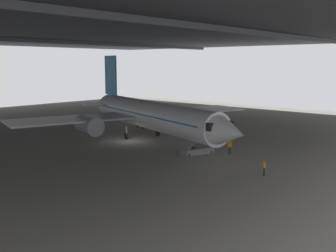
{
  "coord_description": "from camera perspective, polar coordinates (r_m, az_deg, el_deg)",
  "views": [
    {
      "loc": [
        -36.81,
        -39.6,
        10.51
      ],
      "look_at": [
        1.43,
        -5.96,
        2.61
      ],
      "focal_mm": 43.11,
      "sensor_mm": 36.0,
      "label": 1
    }
  ],
  "objects": [
    {
      "name": "ground_plane",
      "position": [
        55.08,
        -5.65,
        -2.22
      ],
      "size": [
        110.0,
        110.0,
        0.0
      ],
      "primitive_type": "plane",
      "color": "gray"
    },
    {
      "name": "hangar_structure",
      "position": [
        64.99,
        -14.45,
        13.15
      ],
      "size": [
        121.0,
        99.0,
        16.35
      ],
      "color": "#4C4F54",
      "rests_on": "ground_plane"
    },
    {
      "name": "airplane_main",
      "position": [
        55.57,
        -2.61,
        1.57
      ],
      "size": [
        36.61,
        37.03,
        11.78
      ],
      "color": "white",
      "rests_on": "ground_plane"
    },
    {
      "name": "boarding_stairs",
      "position": [
        47.62,
        4.18,
        -3.05
      ],
      "size": [
        4.49,
        2.59,
        4.72
      ],
      "color": "slate",
      "rests_on": "ground_plane"
    },
    {
      "name": "crew_worker_near_nose",
      "position": [
        39.21,
        13.46,
        -5.61
      ],
      "size": [
        0.52,
        0.34,
        1.6
      ],
      "color": "#232838",
      "rests_on": "ground_plane"
    },
    {
      "name": "crew_worker_by_stairs",
      "position": [
        47.59,
        8.73,
        -2.83
      ],
      "size": [
        0.37,
        0.49,
        1.71
      ],
      "color": "#232838",
      "rests_on": "ground_plane"
    },
    {
      "name": "baggage_tug",
      "position": [
        66.71,
        -3.53,
        0.2
      ],
      "size": [
        1.63,
        2.38,
        0.9
      ],
      "color": "yellow",
      "rests_on": "ground_plane"
    }
  ]
}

